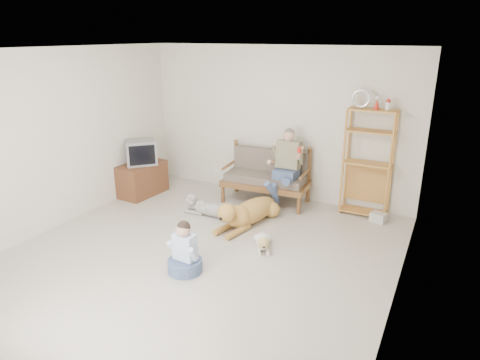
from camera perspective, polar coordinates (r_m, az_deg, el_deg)
The scene contains 16 objects.
floor at distance 5.89m, azimuth -5.76°, elevation -10.35°, with size 5.50×5.50×0.00m, color beige.
ceiling at distance 5.15m, azimuth -6.78°, elevation 16.90°, with size 5.50×5.50×0.00m, color silver.
wall_back at distance 7.74m, azimuth 4.98°, elevation 7.52°, with size 5.00×5.00×0.00m, color beige.
wall_left at distance 7.01m, azimuth -23.70°, elevation 4.80°, with size 5.50×5.50×0.00m, color beige.
wall_right at distance 4.56m, azimuth 21.16°, elevation -1.86°, with size 5.50×5.50×0.00m, color beige.
loveseat at distance 7.62m, azimuth 3.64°, elevation 0.64°, with size 1.55×0.81×0.95m.
man at distance 7.24m, azimuth 5.66°, elevation 0.81°, with size 0.52×0.75×1.21m.
etagere at distance 7.21m, azimuth 16.64°, elevation 2.31°, with size 0.78×0.34×2.07m.
book_stack at distance 7.24m, azimuth 17.99°, elevation -4.77°, with size 0.24×0.17×0.15m, color silver.
tv_stand at distance 8.20m, azimuth -12.91°, elevation 0.14°, with size 0.57×0.94×0.60m.
crt_tv at distance 8.02m, azimuth -13.07°, elevation 3.62°, with size 0.68×0.68×0.45m.
wall_outlet at distance 8.52m, azimuth -3.06°, elevation 1.34°, with size 0.12×0.02×0.08m, color silver.
golden_retriever at distance 6.75m, azimuth 0.96°, elevation -4.34°, with size 0.63×1.65×0.50m.
shaggy_dog at distance 7.14m, azimuth -4.28°, elevation -3.70°, with size 1.10×0.29×0.32m.
terrier at distance 6.06m, azimuth 3.10°, elevation -8.26°, with size 0.37×0.60×0.25m.
child at distance 5.50m, azimuth -7.38°, elevation -9.69°, with size 0.44×0.44×0.70m.
Camera 1 is at (2.84, -4.29, 2.87)m, focal length 32.00 mm.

